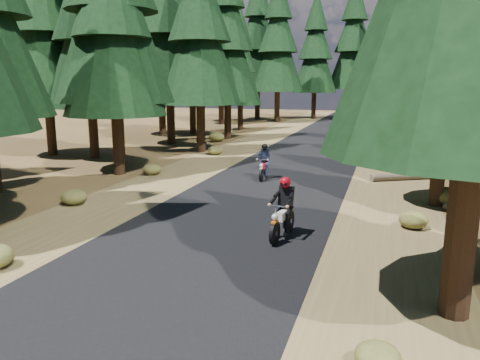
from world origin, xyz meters
The scene contains 9 objects.
ground centered at (0.00, 0.00, 0.00)m, with size 120.00×120.00×0.00m, color #413317.
road centered at (0.00, 5.00, 0.01)m, with size 6.00×100.00×0.01m, color black.
shoulder_l centered at (-4.60, 5.00, 0.00)m, with size 3.20×100.00×0.01m, color brown.
shoulder_r centered at (4.60, 5.00, 0.00)m, with size 3.20×100.00×0.01m, color brown.
pine_forest centered at (-0.02, 21.05, 7.89)m, with size 34.59×55.08×16.32m.
log_near centered at (6.08, 9.14, 0.16)m, with size 0.32×0.32×5.17m, color #4C4233.
understory_shrubs centered at (0.60, 6.60, 0.28)m, with size 14.84×31.71×0.67m.
rider_lead centered at (1.80, -0.45, 0.55)m, with size 0.77×1.89×1.64m.
rider_follow centered at (-0.65, 7.01, 0.51)m, with size 0.61×1.73×1.52m.
Camera 1 is at (4.32, -12.25, 4.10)m, focal length 35.00 mm.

